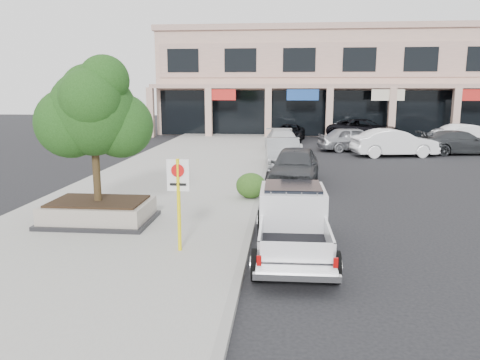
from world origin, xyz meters
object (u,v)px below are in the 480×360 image
Objects in this scene: planter_tree at (99,113)px; curb_car_d at (289,133)px; no_parking_sign at (178,192)px; pickup_truck at (293,224)px; lot_car_c at (460,142)px; curb_car_b at (283,154)px; curb_car_c at (282,142)px; lot_car_d at (364,129)px; lot_car_f at (468,135)px; curb_car_a at (295,166)px; planter at (99,212)px; lot_car_a at (354,139)px; lot_car_b at (394,143)px; lot_car_e at (450,137)px.

planter_tree is 24.59m from curb_car_d.
no_parking_sign is at bearing -39.99° from planter_tree.
pickup_truck reaches higher than lot_car_c.
curb_car_c is (-0.05, 5.87, -0.05)m from curb_car_b.
lot_car_f is (6.61, -4.02, -0.04)m from lot_car_d.
curb_car_d is at bearing 50.71° from lot_car_c.
no_parking_sign reaches higher than curb_car_d.
curb_car_a is at bearing 122.32° from lot_car_f.
planter_tree reaches higher than pickup_truck.
planter_tree is 0.78× the size of lot_car_c.
planter is at bearing -114.03° from curb_car_c.
lot_car_c is at bearing -2.52° from curb_car_c.
lot_car_a reaches higher than lot_car_f.
lot_car_a is at bearing 71.00° from no_parking_sign.
curb_car_d is 1.00× the size of lot_car_a.
lot_car_b is 0.84× the size of lot_car_d.
curb_car_d reaches higher than planter.
no_parking_sign is at bearing 142.85° from lot_car_b.
lot_car_c is at bearing 46.70° from planter.
lot_car_a is 0.93× the size of lot_car_b.
lot_car_c is at bearing 137.10° from lot_car_f.
curb_car_a is at bearing -172.71° from lot_car_d.
no_parking_sign is 28.02m from lot_car_e.
planter_tree is at bearing -119.87° from curb_car_b.
lot_car_f is (12.81, 23.61, -0.00)m from pickup_truck.
curb_car_d is 11.74m from lot_car_e.
planter_tree is 0.78× the size of pickup_truck.
planter_tree is 12.34m from curb_car_b.
lot_car_a is 7.98m from lot_car_e.
lot_car_a reaches higher than lot_car_e.
planter is 0.53× the size of lot_car_d.
curb_car_d is (2.88, 26.14, -0.97)m from no_parking_sign.
lot_car_d is at bearing 67.80° from lot_car_e.
lot_car_c is (11.16, 6.62, -0.04)m from curb_car_b.
lot_car_b is (2.10, -2.35, 0.03)m from lot_car_a.
curb_car_b is at bearing 116.94° from lot_car_b.
lot_car_a reaches higher than lot_car_c.
planter_tree is 17.71m from curb_car_c.
planter is at bearing -96.80° from curb_car_d.
curb_car_b is 12.98m from lot_car_c.
lot_car_b reaches higher than curb_car_b.
lot_car_c is 9.39m from lot_car_d.
planter_tree reaches higher than lot_car_a.
lot_car_d is at bearing -9.08° from lot_car_b.
no_parking_sign is 0.47× the size of lot_car_f.
lot_car_c is (13.62, 19.83, -0.88)m from no_parking_sign.
lot_car_d is at bearing 20.58° from lot_car_c.
pickup_truck is 1.00× the size of lot_car_b.
curb_car_c is at bearing 90.34° from pickup_truck.
curb_car_c is at bearing 73.79° from lot_car_b.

